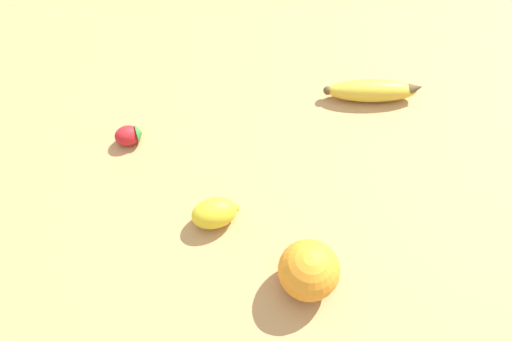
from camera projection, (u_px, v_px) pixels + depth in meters
ground_plane at (248, 143)px, 0.85m from camera, size 3.00×3.00×0.00m
banana at (373, 90)px, 0.88m from camera, size 0.18×0.06×0.04m
orange at (309, 270)px, 0.68m from camera, size 0.08×0.08×0.08m
strawberry at (130, 135)px, 0.83m from camera, size 0.06×0.05×0.03m
lemon at (215, 213)px, 0.75m from camera, size 0.08×0.07×0.05m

